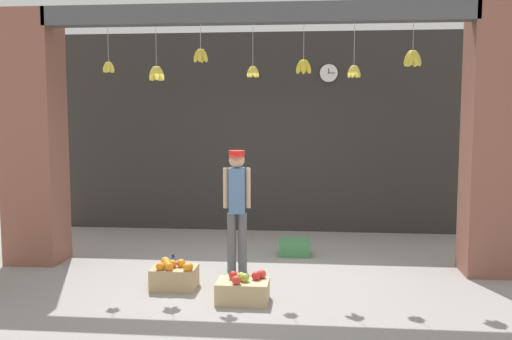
{
  "coord_description": "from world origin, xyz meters",
  "views": [
    {
      "loc": [
        0.72,
        -6.98,
        2.04
      ],
      "look_at": [
        0.0,
        0.39,
        1.27
      ],
      "focal_mm": 40.0,
      "sensor_mm": 36.0,
      "label": 1
    }
  ],
  "objects_px": {
    "shopkeeper": "(237,202)",
    "produce_box_green": "(295,248)",
    "wall_clock": "(329,73)",
    "fruit_crate_oranges": "(174,276)",
    "water_bottle": "(173,267)",
    "fruit_crate_apples": "(243,290)"
  },
  "relations": [
    {
      "from": "water_bottle",
      "to": "wall_clock",
      "type": "xyz_separation_m",
      "value": [
        1.94,
        2.89,
        2.52
      ]
    },
    {
      "from": "shopkeeper",
      "to": "water_bottle",
      "type": "height_order",
      "value": "shopkeeper"
    },
    {
      "from": "shopkeeper",
      "to": "produce_box_green",
      "type": "height_order",
      "value": "shopkeeper"
    },
    {
      "from": "fruit_crate_oranges",
      "to": "water_bottle",
      "type": "xyz_separation_m",
      "value": [
        -0.11,
        0.39,
        -0.01
      ]
    },
    {
      "from": "produce_box_green",
      "to": "water_bottle",
      "type": "relative_size",
      "value": 1.47
    },
    {
      "from": "water_bottle",
      "to": "wall_clock",
      "type": "relative_size",
      "value": 0.95
    },
    {
      "from": "fruit_crate_oranges",
      "to": "produce_box_green",
      "type": "xyz_separation_m",
      "value": [
        1.34,
        1.65,
        -0.04
      ]
    },
    {
      "from": "water_bottle",
      "to": "wall_clock",
      "type": "bearing_deg",
      "value": 56.14
    },
    {
      "from": "fruit_crate_oranges",
      "to": "wall_clock",
      "type": "xyz_separation_m",
      "value": [
        1.83,
        3.28,
        2.51
      ]
    },
    {
      "from": "fruit_crate_oranges",
      "to": "produce_box_green",
      "type": "height_order",
      "value": "fruit_crate_oranges"
    },
    {
      "from": "shopkeeper",
      "to": "wall_clock",
      "type": "bearing_deg",
      "value": -120.54
    },
    {
      "from": "shopkeeper",
      "to": "fruit_crate_apples",
      "type": "bearing_deg",
      "value": 95.2
    },
    {
      "from": "fruit_crate_apples",
      "to": "water_bottle",
      "type": "relative_size",
      "value": 1.87
    },
    {
      "from": "water_bottle",
      "to": "shopkeeper",
      "type": "bearing_deg",
      "value": 23.7
    },
    {
      "from": "water_bottle",
      "to": "wall_clock",
      "type": "height_order",
      "value": "wall_clock"
    },
    {
      "from": "fruit_crate_apples",
      "to": "fruit_crate_oranges",
      "type": "bearing_deg",
      "value": 155.81
    },
    {
      "from": "produce_box_green",
      "to": "wall_clock",
      "type": "relative_size",
      "value": 1.41
    },
    {
      "from": "shopkeeper",
      "to": "wall_clock",
      "type": "xyz_separation_m",
      "value": [
        1.19,
        2.56,
        1.76
      ]
    },
    {
      "from": "shopkeeper",
      "to": "wall_clock",
      "type": "height_order",
      "value": "wall_clock"
    },
    {
      "from": "fruit_crate_oranges",
      "to": "water_bottle",
      "type": "distance_m",
      "value": 0.41
    },
    {
      "from": "fruit_crate_oranges",
      "to": "wall_clock",
      "type": "relative_size",
      "value": 1.64
    },
    {
      "from": "fruit_crate_oranges",
      "to": "produce_box_green",
      "type": "distance_m",
      "value": 2.13
    }
  ]
}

